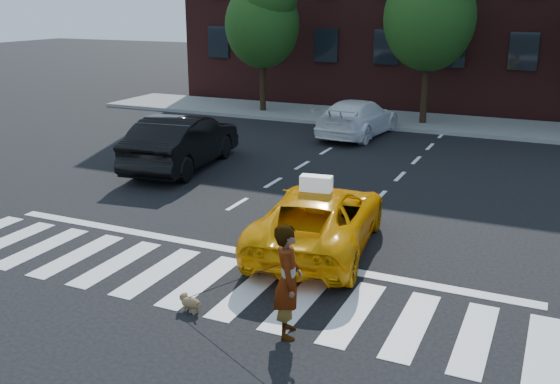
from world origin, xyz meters
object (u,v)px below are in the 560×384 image
Objects in this scene: white_suv at (358,118)px; dog at (189,302)px; tree_left at (263,15)px; tree_mid at (431,7)px; black_sedan at (183,141)px; woman at (288,281)px; taxi at (319,218)px.

dog is at bearing 101.17° from white_suv.
tree_left is 1.33× the size of white_suv.
tree_left is 0.92× the size of tree_mid.
white_suv is at bearing -124.31° from black_sedan.
dog is (7.40, -18.09, -4.27)m from tree_left.
taxi is at bearing -9.64° from woman.
black_sedan reaches higher than taxi.
taxi is at bearing -60.01° from tree_left.
tree_left is 7.51m from tree_mid.
woman is (0.87, -3.60, 0.26)m from taxi.
tree_left is 20.62m from woman.
white_suv is at bearing -83.78° from taxi.
taxi is at bearing 107.97° from white_suv.
woman reaches higher than white_suv.
taxi is at bearing 90.47° from dog.
white_suv is 15.17m from dog.
tree_mid is 5.48m from white_suv.
woman is (9.23, -18.10, -3.51)m from tree_left.
white_suv reaches higher than taxi.
tree_mid is 18.60m from woman.
tree_left is 12.87× the size of dog.
dog is at bearing 67.38° from taxi.
white_suv is at bearing -122.53° from tree_mid.
woman reaches higher than taxi.
tree_left is at bearing 3.86° from woman.
tree_mid is (7.50, -0.00, 0.41)m from tree_left.
tree_mid reaches higher than white_suv.
taxi is (8.37, -14.50, -3.77)m from tree_left.
tree_mid reaches higher than black_sedan.
white_suv is at bearing 112.52° from dog.
woman is (1.73, -18.10, -3.92)m from tree_mid.
tree_mid is 12.07m from black_sedan.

